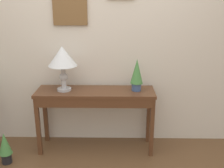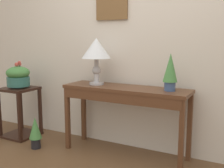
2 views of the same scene
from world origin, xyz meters
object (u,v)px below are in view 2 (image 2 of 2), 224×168
at_px(table_lamp, 96,51).
at_px(planter_bowl_wide, 18,76).
at_px(pedestal_stand_left, 20,112).
at_px(potted_plant_floor, 35,131).
at_px(potted_plant_on_console, 170,71).
at_px(console_table, 124,97).

relative_size(table_lamp, planter_bowl_wide, 1.51).
relative_size(table_lamp, pedestal_stand_left, 0.80).
height_order(pedestal_stand_left, planter_bowl_wide, planter_bowl_wide).
bearing_deg(table_lamp, potted_plant_floor, -151.17).
xyz_separation_m(potted_plant_on_console, potted_plant_floor, (-1.42, -0.34, -0.73)).
bearing_deg(console_table, planter_bowl_wide, -176.30).
relative_size(pedestal_stand_left, potted_plant_floor, 1.72).
distance_m(potted_plant_on_console, potted_plant_floor, 1.63).
xyz_separation_m(potted_plant_on_console, pedestal_stand_left, (-1.88, -0.12, -0.61)).
bearing_deg(potted_plant_on_console, table_lamp, -179.38).
distance_m(table_lamp, planter_bowl_wide, 1.12).
xyz_separation_m(table_lamp, potted_plant_floor, (-0.61, -0.33, -0.90)).
height_order(table_lamp, pedestal_stand_left, table_lamp).
bearing_deg(potted_plant_on_console, pedestal_stand_left, -176.22).
relative_size(table_lamp, potted_plant_on_console, 1.39).
height_order(potted_plant_on_console, pedestal_stand_left, potted_plant_on_console).
distance_m(table_lamp, pedestal_stand_left, 1.33).
bearing_deg(potted_plant_on_console, potted_plant_floor, -166.43).
bearing_deg(pedestal_stand_left, planter_bowl_wide, 1.09).
xyz_separation_m(console_table, table_lamp, (-0.35, 0.02, 0.47)).
bearing_deg(pedestal_stand_left, potted_plant_floor, -25.51).
bearing_deg(planter_bowl_wide, console_table, 3.70).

